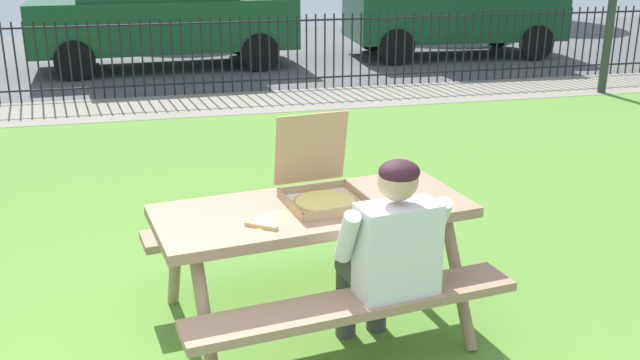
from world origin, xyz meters
TOP-DOWN VIEW (x-y plane):
  - ground at (0.00, 1.97)m, footprint 28.00×11.94m
  - cobblestone_walkway at (0.00, 7.24)m, footprint 28.00×1.40m
  - street_asphalt at (0.00, 11.68)m, footprint 28.00×7.49m
  - picnic_table_foreground at (0.92, 1.12)m, footprint 1.99×1.72m
  - pizza_box_open at (0.99, 1.20)m, footprint 0.51×0.55m
  - pizza_slice_on_table at (0.65, 0.95)m, footprint 0.30×0.31m
  - adult_at_table at (1.23, 0.66)m, footprint 0.63×0.63m
  - iron_fence_streetside at (-0.00, 7.94)m, footprint 22.28×0.03m
  - parked_car_left at (0.37, 10.37)m, footprint 4.48×2.07m
  - parked_car_center at (5.75, 10.37)m, footprint 3.98×1.98m

SIDE VIEW (x-z plane):
  - ground at x=0.00m, z-range -0.02..0.00m
  - street_asphalt at x=0.00m, z-range -0.01..0.00m
  - cobblestone_walkway at x=0.00m, z-range -0.01..0.00m
  - iron_fence_streetside at x=0.00m, z-range 0.01..1.12m
  - picnic_table_foreground at x=0.92m, z-range 0.20..0.99m
  - adult_at_table at x=1.23m, z-range 0.06..1.25m
  - pizza_slice_on_table at x=0.65m, z-range 0.77..0.79m
  - pizza_box_open at x=0.99m, z-range 0.62..1.11m
  - parked_car_left at x=0.37m, z-range 0.04..1.98m
  - parked_car_center at x=5.75m, z-range 0.02..2.00m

